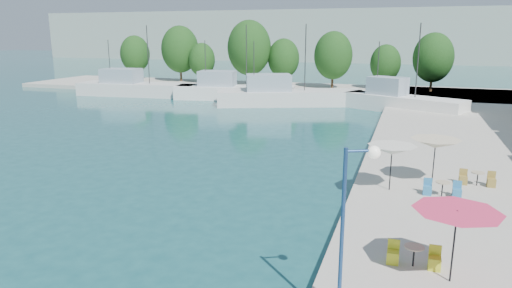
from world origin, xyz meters
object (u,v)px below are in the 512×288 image
(umbrella_pink, at_px, (457,218))
(trawler_01, at_px, (136,88))
(trawler_03, at_px, (286,96))
(street_lamp, at_px, (355,199))
(umbrella_white, at_px, (392,150))
(trawler_02, at_px, (232,91))
(trawler_04, at_px, (400,102))
(umbrella_cream, at_px, (436,144))

(umbrella_pink, bearing_deg, trawler_01, 133.34)
(trawler_03, xyz_separation_m, street_lamp, (13.29, -42.40, 3.02))
(trawler_03, bearing_deg, umbrella_white, -87.22)
(trawler_03, bearing_deg, street_lamp, -94.06)
(umbrella_pink, bearing_deg, umbrella_white, 105.02)
(trawler_01, distance_m, umbrella_white, 49.00)
(trawler_03, height_order, street_lamp, trawler_03)
(umbrella_pink, xyz_separation_m, umbrella_white, (-2.38, 8.89, -0.07))
(umbrella_white, relative_size, street_lamp, 0.50)
(umbrella_pink, height_order, umbrella_white, umbrella_pink)
(umbrella_white, bearing_deg, trawler_02, 123.62)
(umbrella_pink, bearing_deg, trawler_04, 93.94)
(trawler_02, distance_m, street_lamp, 49.91)
(umbrella_pink, bearing_deg, street_lamp, -138.33)
(trawler_02, height_order, street_lamp, trawler_02)
(trawler_01, bearing_deg, street_lamp, -56.19)
(trawler_03, distance_m, umbrella_white, 33.88)
(trawler_04, distance_m, umbrella_white, 30.29)
(trawler_01, height_order, street_lamp, trawler_01)
(trawler_03, relative_size, trawler_04, 1.33)
(trawler_02, bearing_deg, trawler_04, -18.59)
(trawler_04, relative_size, umbrella_white, 5.47)
(trawler_01, height_order, trawler_04, same)
(trawler_04, bearing_deg, trawler_02, -163.32)
(trawler_02, bearing_deg, umbrella_pink, -70.32)
(trawler_02, relative_size, street_lamp, 3.28)
(street_lamp, bearing_deg, trawler_03, 83.26)
(trawler_02, distance_m, umbrella_pink, 48.90)
(trawler_02, bearing_deg, trawler_01, 172.97)
(trawler_01, xyz_separation_m, umbrella_cream, (38.84, -30.48, 1.77))
(umbrella_cream, bearing_deg, trawler_01, 141.88)
(trawler_02, relative_size, trawler_03, 0.89)
(umbrella_pink, bearing_deg, umbrella_cream, 91.03)
(trawler_02, distance_m, umbrella_cream, 39.75)
(trawler_03, relative_size, umbrella_pink, 6.48)
(trawler_03, bearing_deg, trawler_02, 141.70)
(umbrella_white, height_order, street_lamp, street_lamp)
(trawler_02, bearing_deg, umbrella_white, -66.88)
(umbrella_cream, bearing_deg, street_lamp, -101.66)
(trawler_02, xyz_separation_m, street_lamp, (21.57, -44.90, 3.02))
(trawler_03, distance_m, street_lamp, 44.54)
(trawler_01, xyz_separation_m, umbrella_pink, (39.04, -41.37, 1.79))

